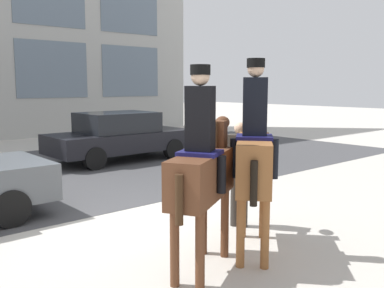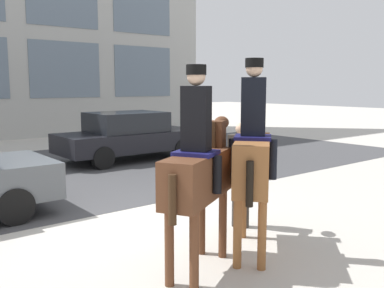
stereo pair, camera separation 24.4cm
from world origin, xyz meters
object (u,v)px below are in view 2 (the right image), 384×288
(pedestrian_bystander, at_px, (241,166))
(mounted_horse_companion, at_px, (253,157))
(mounted_horse_lead, at_px, (199,169))
(street_car_far_lane, at_px, (129,135))

(pedestrian_bystander, bearing_deg, mounted_horse_companion, 25.08)
(mounted_horse_lead, distance_m, mounted_horse_companion, 0.96)
(mounted_horse_companion, relative_size, street_car_far_lane, 0.60)
(mounted_horse_lead, height_order, mounted_horse_companion, mounted_horse_companion)
(mounted_horse_companion, xyz_separation_m, street_car_far_lane, (2.47, 7.63, -0.57))
(mounted_horse_lead, height_order, pedestrian_bystander, mounted_horse_lead)
(pedestrian_bystander, relative_size, street_car_far_lane, 0.39)
(pedestrian_bystander, distance_m, street_car_far_lane, 7.05)
(mounted_horse_companion, bearing_deg, mounted_horse_lead, 139.04)
(pedestrian_bystander, xyz_separation_m, street_car_far_lane, (1.85, 6.80, -0.24))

